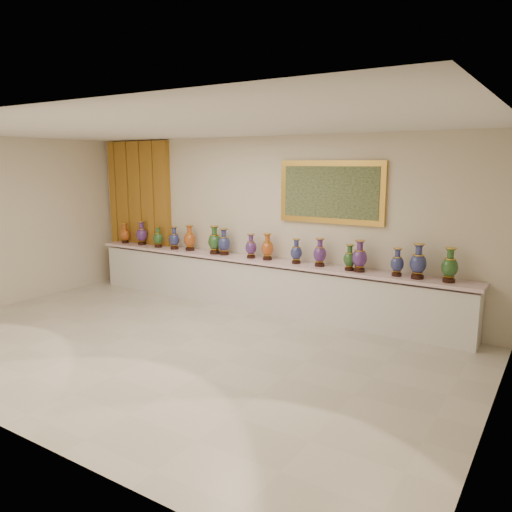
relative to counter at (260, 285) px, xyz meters
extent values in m
plane|color=beige|center=(0.00, -2.27, -0.44)|extent=(8.00, 8.00, 0.00)
plane|color=beige|center=(0.00, 0.23, 1.06)|extent=(8.00, 0.00, 8.00)
plane|color=beige|center=(-4.00, -2.27, 1.06)|extent=(0.00, 5.00, 5.00)
plane|color=beige|center=(4.00, -2.27, 1.06)|extent=(0.00, 5.00, 5.00)
plane|color=white|center=(0.00, -2.27, 2.56)|extent=(8.00, 8.00, 0.00)
cube|color=#A06422|center=(-3.03, 0.17, 1.06)|extent=(1.64, 0.14, 2.95)
cube|color=gold|center=(1.23, 0.19, 1.65)|extent=(1.80, 0.06, 1.00)
cube|color=#1E361B|center=(1.23, 0.16, 1.65)|extent=(1.62, 0.02, 0.82)
cube|color=white|center=(0.00, 0.00, -0.03)|extent=(7.20, 0.42, 0.81)
cube|color=#FCD4D8|center=(0.00, -0.02, 0.44)|extent=(7.28, 0.48, 0.05)
cylinder|color=black|center=(-3.29, -0.03, 0.48)|extent=(0.15, 0.15, 0.04)
cone|color=gold|center=(-3.29, -0.03, 0.53)|extent=(0.13, 0.13, 0.03)
ellipsoid|color=maroon|center=(-3.29, -0.03, 0.65)|extent=(0.24, 0.24, 0.24)
cylinder|color=gold|center=(-3.29, -0.03, 0.75)|extent=(0.13, 0.13, 0.01)
cylinder|color=maroon|center=(-3.29, -0.03, 0.80)|extent=(0.08, 0.08, 0.09)
cone|color=maroon|center=(-3.29, -0.03, 0.86)|extent=(0.13, 0.13, 0.03)
cylinder|color=gold|center=(-3.29, -0.03, 0.88)|extent=(0.14, 0.14, 0.01)
cylinder|color=black|center=(-2.84, 0.01, 0.49)|extent=(0.17, 0.17, 0.05)
cone|color=gold|center=(-2.84, 0.01, 0.54)|extent=(0.15, 0.15, 0.03)
ellipsoid|color=#240F4E|center=(-2.84, 0.01, 0.67)|extent=(0.23, 0.23, 0.28)
cylinder|color=gold|center=(-2.84, 0.01, 0.79)|extent=(0.15, 0.15, 0.01)
cylinder|color=#240F4E|center=(-2.84, 0.01, 0.85)|extent=(0.09, 0.09, 0.10)
cone|color=#240F4E|center=(-2.84, 0.01, 0.92)|extent=(0.15, 0.15, 0.04)
cylinder|color=gold|center=(-2.84, 0.01, 0.94)|extent=(0.16, 0.16, 0.01)
cylinder|color=black|center=(-2.34, -0.05, 0.48)|extent=(0.15, 0.15, 0.04)
cone|color=gold|center=(-2.34, -0.05, 0.53)|extent=(0.13, 0.13, 0.03)
ellipsoid|color=black|center=(-2.34, -0.05, 0.64)|extent=(0.24, 0.24, 0.24)
cylinder|color=gold|center=(-2.34, -0.05, 0.75)|extent=(0.13, 0.13, 0.01)
cylinder|color=black|center=(-2.34, -0.05, 0.80)|extent=(0.08, 0.08, 0.09)
cone|color=black|center=(-2.34, -0.05, 0.86)|extent=(0.13, 0.13, 0.03)
cylinder|color=gold|center=(-2.34, -0.05, 0.87)|extent=(0.14, 0.14, 0.01)
cylinder|color=black|center=(-1.92, -0.04, 0.49)|extent=(0.16, 0.16, 0.04)
cone|color=gold|center=(-1.92, -0.04, 0.53)|extent=(0.14, 0.14, 0.03)
ellipsoid|color=#0D123D|center=(-1.92, -0.04, 0.66)|extent=(0.26, 0.26, 0.25)
cylinder|color=gold|center=(-1.92, -0.04, 0.76)|extent=(0.14, 0.14, 0.01)
cylinder|color=#0D123D|center=(-1.92, -0.04, 0.82)|extent=(0.08, 0.08, 0.09)
cone|color=#0D123D|center=(-1.92, -0.04, 0.88)|extent=(0.14, 0.14, 0.03)
cylinder|color=gold|center=(-1.92, -0.04, 0.90)|extent=(0.14, 0.14, 0.01)
cylinder|color=black|center=(-1.58, 0.01, 0.49)|extent=(0.17, 0.17, 0.05)
cone|color=gold|center=(-1.58, 0.01, 0.54)|extent=(0.15, 0.15, 0.03)
ellipsoid|color=maroon|center=(-1.58, 0.01, 0.68)|extent=(0.28, 0.28, 0.28)
cylinder|color=gold|center=(-1.58, 0.01, 0.79)|extent=(0.15, 0.15, 0.01)
cylinder|color=maroon|center=(-1.58, 0.01, 0.86)|extent=(0.09, 0.09, 0.10)
cone|color=maroon|center=(-1.58, 0.01, 0.93)|extent=(0.15, 0.15, 0.04)
cylinder|color=gold|center=(-1.58, 0.01, 0.94)|extent=(0.16, 0.16, 0.01)
cylinder|color=black|center=(-0.96, -0.03, 0.49)|extent=(0.18, 0.18, 0.05)
cone|color=gold|center=(-0.96, -0.03, 0.55)|extent=(0.16, 0.16, 0.03)
ellipsoid|color=black|center=(-0.96, -0.03, 0.69)|extent=(0.27, 0.27, 0.30)
cylinder|color=gold|center=(-0.96, -0.03, 0.82)|extent=(0.16, 0.16, 0.01)
cylinder|color=black|center=(-0.96, -0.03, 0.88)|extent=(0.10, 0.10, 0.11)
cone|color=black|center=(-0.96, -0.03, 0.96)|extent=(0.16, 0.16, 0.04)
cylinder|color=gold|center=(-0.96, -0.03, 0.98)|extent=(0.17, 0.17, 0.01)
cylinder|color=black|center=(-0.75, -0.01, 0.49)|extent=(0.17, 0.17, 0.05)
cone|color=gold|center=(-0.75, -0.01, 0.54)|extent=(0.15, 0.15, 0.03)
ellipsoid|color=#0D123D|center=(-0.75, -0.01, 0.67)|extent=(0.28, 0.28, 0.28)
cylinder|color=gold|center=(-0.75, -0.01, 0.79)|extent=(0.15, 0.15, 0.01)
cylinder|color=#0D123D|center=(-0.75, -0.01, 0.85)|extent=(0.09, 0.09, 0.10)
cone|color=#0D123D|center=(-0.75, -0.01, 0.92)|extent=(0.15, 0.15, 0.04)
cylinder|color=gold|center=(-0.75, -0.01, 0.94)|extent=(0.16, 0.16, 0.01)
cylinder|color=black|center=(-0.17, -0.01, 0.48)|extent=(0.15, 0.15, 0.04)
cone|color=gold|center=(-0.17, -0.01, 0.53)|extent=(0.13, 0.13, 0.03)
ellipsoid|color=#240F4E|center=(-0.17, -0.01, 0.65)|extent=(0.24, 0.24, 0.25)
cylinder|color=gold|center=(-0.17, -0.01, 0.75)|extent=(0.14, 0.14, 0.01)
cylinder|color=#240F4E|center=(-0.17, -0.01, 0.81)|extent=(0.08, 0.08, 0.09)
cone|color=#240F4E|center=(-0.17, -0.01, 0.87)|extent=(0.14, 0.14, 0.03)
cylinder|color=gold|center=(-0.17, -0.01, 0.89)|extent=(0.14, 0.14, 0.01)
cylinder|color=black|center=(0.15, 0.01, 0.49)|extent=(0.16, 0.16, 0.05)
cone|color=gold|center=(0.15, 0.01, 0.54)|extent=(0.14, 0.14, 0.03)
ellipsoid|color=maroon|center=(0.15, 0.01, 0.66)|extent=(0.25, 0.25, 0.27)
cylinder|color=gold|center=(0.15, 0.01, 0.78)|extent=(0.15, 0.15, 0.01)
cylinder|color=maroon|center=(0.15, 0.01, 0.84)|extent=(0.09, 0.09, 0.10)
cone|color=maroon|center=(0.15, 0.01, 0.90)|extent=(0.15, 0.15, 0.04)
cylinder|color=gold|center=(0.15, 0.01, 0.92)|extent=(0.15, 0.15, 0.01)
cylinder|color=black|center=(0.72, 0.00, 0.48)|extent=(0.15, 0.15, 0.04)
cone|color=gold|center=(0.72, 0.00, 0.53)|extent=(0.13, 0.13, 0.03)
ellipsoid|color=#0D123D|center=(0.72, 0.00, 0.64)|extent=(0.21, 0.21, 0.24)
cylinder|color=gold|center=(0.72, 0.00, 0.74)|extent=(0.13, 0.13, 0.01)
cylinder|color=#0D123D|center=(0.72, 0.00, 0.80)|extent=(0.08, 0.08, 0.09)
cone|color=#0D123D|center=(0.72, 0.00, 0.86)|extent=(0.13, 0.13, 0.03)
cylinder|color=gold|center=(0.72, 0.00, 0.87)|extent=(0.13, 0.13, 0.01)
cylinder|color=black|center=(1.15, 0.00, 0.49)|extent=(0.16, 0.16, 0.05)
cone|color=gold|center=(1.15, 0.00, 0.54)|extent=(0.14, 0.14, 0.03)
ellipsoid|color=#240F4E|center=(1.15, 0.00, 0.66)|extent=(0.26, 0.26, 0.26)
cylinder|color=gold|center=(1.15, 0.00, 0.77)|extent=(0.14, 0.14, 0.01)
cylinder|color=#240F4E|center=(1.15, 0.00, 0.83)|extent=(0.08, 0.08, 0.10)
cone|color=#240F4E|center=(1.15, 0.00, 0.90)|extent=(0.14, 0.14, 0.04)
cylinder|color=gold|center=(1.15, 0.00, 0.92)|extent=(0.15, 0.15, 0.01)
cylinder|color=black|center=(1.68, -0.05, 0.48)|extent=(0.14, 0.14, 0.04)
cone|color=gold|center=(1.68, -0.05, 0.53)|extent=(0.13, 0.13, 0.03)
ellipsoid|color=black|center=(1.68, -0.05, 0.64)|extent=(0.21, 0.21, 0.24)
cylinder|color=gold|center=(1.68, -0.05, 0.74)|extent=(0.13, 0.13, 0.01)
cylinder|color=black|center=(1.68, -0.05, 0.79)|extent=(0.08, 0.08, 0.09)
cone|color=black|center=(1.68, -0.05, 0.85)|extent=(0.13, 0.13, 0.03)
cylinder|color=gold|center=(1.68, -0.05, 0.87)|extent=(0.13, 0.13, 0.01)
cylinder|color=black|center=(1.84, -0.05, 0.49)|extent=(0.17, 0.17, 0.05)
cone|color=gold|center=(1.84, -0.05, 0.54)|extent=(0.15, 0.15, 0.03)
ellipsoid|color=#240F4E|center=(1.84, -0.05, 0.68)|extent=(0.29, 0.29, 0.28)
cylinder|color=gold|center=(1.84, -0.05, 0.80)|extent=(0.16, 0.16, 0.01)
cylinder|color=#240F4E|center=(1.84, -0.05, 0.86)|extent=(0.09, 0.09, 0.10)
cone|color=#240F4E|center=(1.84, -0.05, 0.93)|extent=(0.16, 0.16, 0.04)
cylinder|color=gold|center=(1.84, -0.05, 0.95)|extent=(0.16, 0.16, 0.01)
cylinder|color=black|center=(2.41, -0.03, 0.48)|extent=(0.15, 0.15, 0.04)
cone|color=gold|center=(2.41, -0.03, 0.53)|extent=(0.13, 0.13, 0.03)
ellipsoid|color=#0D123D|center=(2.41, -0.03, 0.65)|extent=(0.21, 0.21, 0.24)
cylinder|color=gold|center=(2.41, -0.03, 0.75)|extent=(0.13, 0.13, 0.01)
cylinder|color=#0D123D|center=(2.41, -0.03, 0.80)|extent=(0.08, 0.08, 0.09)
cone|color=#0D123D|center=(2.41, -0.03, 0.86)|extent=(0.13, 0.13, 0.03)
cylinder|color=gold|center=(2.41, -0.03, 0.88)|extent=(0.14, 0.14, 0.01)
cylinder|color=black|center=(2.72, -0.04, 0.49)|extent=(0.18, 0.18, 0.05)
cone|color=gold|center=(2.72, -0.04, 0.55)|extent=(0.16, 0.16, 0.03)
ellipsoid|color=#0D123D|center=(2.72, -0.04, 0.69)|extent=(0.29, 0.29, 0.30)
cylinder|color=gold|center=(2.72, -0.04, 0.81)|extent=(0.16, 0.16, 0.01)
cylinder|color=#0D123D|center=(2.72, -0.04, 0.88)|extent=(0.09, 0.09, 0.11)
cone|color=#0D123D|center=(2.72, -0.04, 0.95)|extent=(0.16, 0.16, 0.04)
cylinder|color=gold|center=(2.72, -0.04, 0.97)|extent=(0.17, 0.17, 0.01)
cylinder|color=black|center=(3.15, -0.03, 0.49)|extent=(0.17, 0.17, 0.05)
cone|color=gold|center=(3.15, -0.03, 0.54)|extent=(0.15, 0.15, 0.03)
ellipsoid|color=black|center=(3.15, -0.03, 0.68)|extent=(0.30, 0.30, 0.28)
cylinder|color=gold|center=(3.15, -0.03, 0.80)|extent=(0.16, 0.16, 0.01)
cylinder|color=black|center=(3.15, -0.03, 0.86)|extent=(0.09, 0.09, 0.10)
cone|color=black|center=(3.15, -0.03, 0.93)|extent=(0.16, 0.16, 0.04)
cylinder|color=gold|center=(3.15, -0.03, 0.95)|extent=(0.16, 0.16, 0.01)
camera|label=1|loc=(4.52, -7.22, 2.11)|focal=35.00mm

